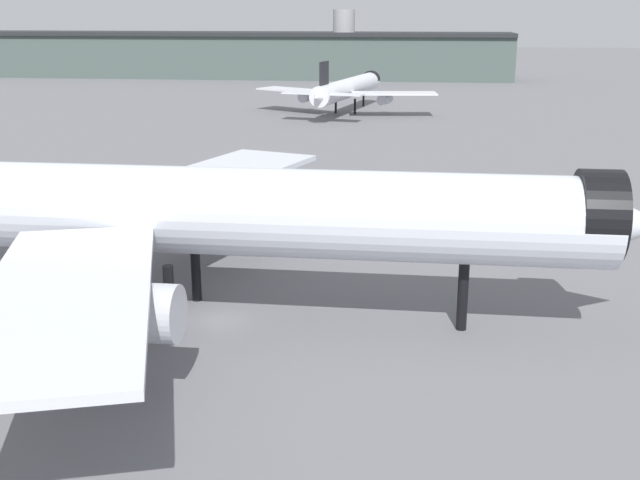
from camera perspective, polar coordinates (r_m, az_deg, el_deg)
name	(u,v)px	position (r m, az deg, el deg)	size (l,w,h in m)	color
ground	(220,320)	(56.01, -7.40, -5.89)	(900.00, 900.00, 0.00)	slate
airliner_near_gate	(212,213)	(54.16, -7.94, 2.00)	(60.95, 55.56, 17.68)	silver
airliner_far_taxiway	(348,89)	(170.43, 2.05, 11.10)	(39.30, 43.85, 11.91)	silver
terminal_building	(181,54)	(270.15, -10.19, 13.33)	(220.01, 32.38, 21.93)	#475651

